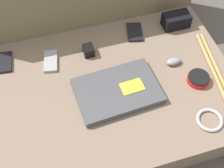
{
  "coord_description": "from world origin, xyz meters",
  "views": [
    {
      "loc": [
        -0.21,
        -0.71,
        1.16
      ],
      "look_at": [
        0.0,
        0.0,
        0.14
      ],
      "focal_mm": 50.0,
      "sensor_mm": 36.0,
      "label": 1
    }
  ],
  "objects_px": {
    "laptop": "(118,91)",
    "phone_small": "(51,61)",
    "speaker_puck": "(198,79)",
    "computer_mouse": "(174,61)",
    "charger_brick": "(88,50)",
    "phone_silver": "(135,32)",
    "phone_black": "(4,62)",
    "camera_pouch": "(176,20)"
  },
  "relations": [
    {
      "from": "computer_mouse",
      "to": "phone_small",
      "type": "bearing_deg",
      "value": 160.83
    },
    {
      "from": "speaker_puck",
      "to": "phone_small",
      "type": "relative_size",
      "value": 0.71
    },
    {
      "from": "speaker_puck",
      "to": "charger_brick",
      "type": "distance_m",
      "value": 0.48
    },
    {
      "from": "laptop",
      "to": "phone_small",
      "type": "xyz_separation_m",
      "value": [
        -0.23,
        0.24,
        -0.01
      ]
    },
    {
      "from": "phone_silver",
      "to": "camera_pouch",
      "type": "xyz_separation_m",
      "value": [
        0.2,
        -0.01,
        0.03
      ]
    },
    {
      "from": "phone_black",
      "to": "phone_small",
      "type": "xyz_separation_m",
      "value": [
        0.2,
        -0.05,
        0.0
      ]
    },
    {
      "from": "computer_mouse",
      "to": "phone_silver",
      "type": "height_order",
      "value": "computer_mouse"
    },
    {
      "from": "laptop",
      "to": "speaker_puck",
      "type": "relative_size",
      "value": 3.79
    },
    {
      "from": "speaker_puck",
      "to": "camera_pouch",
      "type": "xyz_separation_m",
      "value": [
        0.04,
        0.33,
        0.02
      ]
    },
    {
      "from": "laptop",
      "to": "computer_mouse",
      "type": "bearing_deg",
      "value": 12.13
    },
    {
      "from": "laptop",
      "to": "phone_black",
      "type": "xyz_separation_m",
      "value": [
        -0.42,
        0.29,
        -0.01
      ]
    },
    {
      "from": "laptop",
      "to": "charger_brick",
      "type": "xyz_separation_m",
      "value": [
        -0.06,
        0.24,
        0.01
      ]
    },
    {
      "from": "computer_mouse",
      "to": "phone_small",
      "type": "distance_m",
      "value": 0.53
    },
    {
      "from": "computer_mouse",
      "to": "speaker_puck",
      "type": "bearing_deg",
      "value": -64.12
    },
    {
      "from": "computer_mouse",
      "to": "camera_pouch",
      "type": "xyz_separation_m",
      "value": [
        0.1,
        0.22,
        0.02
      ]
    },
    {
      "from": "laptop",
      "to": "charger_brick",
      "type": "bearing_deg",
      "value": 100.6
    },
    {
      "from": "computer_mouse",
      "to": "charger_brick",
      "type": "xyz_separation_m",
      "value": [
        -0.34,
        0.16,
        0.01
      ]
    },
    {
      "from": "laptop",
      "to": "phone_small",
      "type": "bearing_deg",
      "value": 130.62
    },
    {
      "from": "phone_silver",
      "to": "charger_brick",
      "type": "relative_size",
      "value": 2.32
    },
    {
      "from": "speaker_puck",
      "to": "phone_small",
      "type": "height_order",
      "value": "speaker_puck"
    },
    {
      "from": "speaker_puck",
      "to": "camera_pouch",
      "type": "distance_m",
      "value": 0.33
    },
    {
      "from": "speaker_puck",
      "to": "charger_brick",
      "type": "bearing_deg",
      "value": 144.94
    },
    {
      "from": "computer_mouse",
      "to": "charger_brick",
      "type": "distance_m",
      "value": 0.37
    },
    {
      "from": "phone_silver",
      "to": "camera_pouch",
      "type": "bearing_deg",
      "value": 10.83
    },
    {
      "from": "phone_small",
      "to": "camera_pouch",
      "type": "height_order",
      "value": "camera_pouch"
    },
    {
      "from": "phone_black",
      "to": "charger_brick",
      "type": "relative_size",
      "value": 2.16
    },
    {
      "from": "phone_black",
      "to": "phone_silver",
      "type": "bearing_deg",
      "value": 7.24
    },
    {
      "from": "phone_black",
      "to": "phone_small",
      "type": "distance_m",
      "value": 0.2
    },
    {
      "from": "laptop",
      "to": "computer_mouse",
      "type": "height_order",
      "value": "laptop"
    },
    {
      "from": "computer_mouse",
      "to": "charger_brick",
      "type": "bearing_deg",
      "value": 152.69
    },
    {
      "from": "phone_silver",
      "to": "computer_mouse",
      "type": "bearing_deg",
      "value": -53.13
    },
    {
      "from": "phone_black",
      "to": "charger_brick",
      "type": "xyz_separation_m",
      "value": [
        0.37,
        -0.05,
        0.01
      ]
    },
    {
      "from": "speaker_puck",
      "to": "phone_small",
      "type": "xyz_separation_m",
      "value": [
        -0.57,
        0.28,
        -0.01
      ]
    },
    {
      "from": "phone_black",
      "to": "phone_small",
      "type": "bearing_deg",
      "value": -8.69
    },
    {
      "from": "computer_mouse",
      "to": "phone_small",
      "type": "xyz_separation_m",
      "value": [
        -0.51,
        0.16,
        -0.01
      ]
    },
    {
      "from": "computer_mouse",
      "to": "speaker_puck",
      "type": "height_order",
      "value": "speaker_puck"
    },
    {
      "from": "phone_black",
      "to": "phone_small",
      "type": "relative_size",
      "value": 0.94
    },
    {
      "from": "phone_small",
      "to": "speaker_puck",
      "type": "bearing_deg",
      "value": -15.12
    },
    {
      "from": "computer_mouse",
      "to": "laptop",
      "type": "bearing_deg",
      "value": -166.04
    },
    {
      "from": "speaker_puck",
      "to": "computer_mouse",
      "type": "bearing_deg",
      "value": 117.4
    },
    {
      "from": "laptop",
      "to": "phone_silver",
      "type": "bearing_deg",
      "value": 56.02
    },
    {
      "from": "phone_small",
      "to": "phone_silver",
      "type": "bearing_deg",
      "value": 19.67
    }
  ]
}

